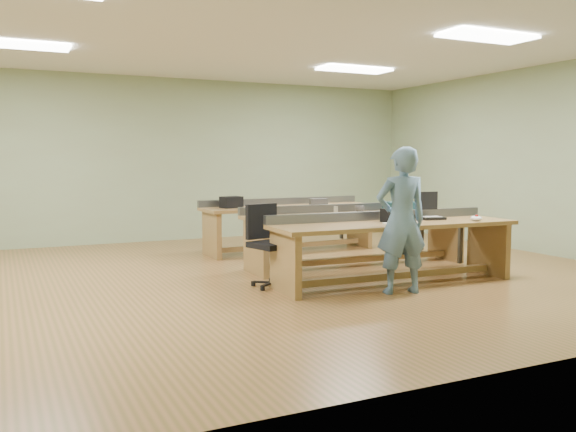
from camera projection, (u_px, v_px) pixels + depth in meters
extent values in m
plane|color=#905E36|center=(247.00, 278.00, 7.79)|extent=(10.00, 10.00, 0.00)
plane|color=silver|center=(246.00, 38.00, 7.51)|extent=(10.00, 10.00, 0.00)
cube|color=#8DA57D|center=(167.00, 160.00, 11.25)|extent=(10.00, 0.04, 3.00)
cube|color=#8DA57D|center=(467.00, 162.00, 4.06)|extent=(10.00, 0.04, 3.00)
cube|color=#8DA57D|center=(536.00, 160.00, 9.79)|extent=(0.04, 8.00, 3.00)
cube|color=white|center=(21.00, 45.00, 7.79)|extent=(1.20, 0.50, 0.03)
cube|color=white|center=(488.00, 36.00, 7.24)|extent=(1.20, 0.50, 0.03)
cube|color=white|center=(355.00, 70.00, 9.93)|extent=(1.20, 0.50, 0.03)
cube|color=#93653E|center=(395.00, 225.00, 7.38)|extent=(3.13, 0.93, 0.05)
cube|color=#93653E|center=(285.00, 263.00, 6.83)|extent=(0.10, 0.73, 0.70)
cube|color=#93653E|center=(488.00, 248.00, 7.99)|extent=(0.10, 0.73, 0.70)
cube|color=#93653E|center=(394.00, 275.00, 7.44)|extent=(2.81, 0.19, 0.08)
cube|color=#505358|center=(379.00, 215.00, 7.71)|extent=(3.11, 0.18, 0.11)
cube|color=#93653E|center=(358.00, 215.00, 8.57)|extent=(3.29, 0.99, 0.05)
cube|color=#93653E|center=(256.00, 248.00, 8.00)|extent=(0.11, 0.77, 0.70)
cube|color=#93653E|center=(445.00, 236.00, 9.21)|extent=(0.11, 0.77, 0.70)
cube|color=#93653E|center=(357.00, 259.00, 8.63)|extent=(2.96, 0.21, 0.08)
cube|color=#505358|center=(344.00, 208.00, 8.93)|extent=(3.26, 0.20, 0.11)
cube|color=#93653E|center=(290.00, 207.00, 9.97)|extent=(2.93, 0.84, 0.05)
cube|color=#93653E|center=(212.00, 235.00, 9.40)|extent=(0.09, 0.68, 0.70)
cube|color=#93653E|center=(359.00, 226.00, 10.62)|extent=(0.09, 0.68, 0.70)
cube|color=#93653E|center=(290.00, 245.00, 10.03)|extent=(2.62, 0.16, 0.08)
cube|color=#505358|center=(281.00, 201.00, 10.28)|extent=(2.92, 0.14, 0.11)
imported|color=#6386A2|center=(401.00, 221.00, 6.84)|extent=(0.67, 0.50, 1.65)
cube|color=black|center=(432.00, 218.00, 7.76)|extent=(0.33, 0.28, 0.03)
cube|color=black|center=(427.00, 201.00, 7.85)|extent=(0.29, 0.06, 0.23)
cube|color=silver|center=(402.00, 223.00, 7.14)|extent=(0.46, 0.16, 0.03)
ellipsoid|color=white|center=(476.00, 218.00, 7.56)|extent=(0.18, 0.20, 0.07)
cube|color=black|center=(391.00, 215.00, 7.46)|extent=(0.26, 0.18, 0.16)
cylinder|color=black|center=(273.00, 267.00, 7.22)|extent=(0.07, 0.07, 0.48)
cube|color=black|center=(273.00, 245.00, 7.19)|extent=(0.57, 0.57, 0.07)
cube|color=black|center=(261.00, 221.00, 7.33)|extent=(0.44, 0.17, 0.42)
cylinder|color=black|center=(273.00, 284.00, 7.24)|extent=(0.65, 0.65, 0.07)
cube|color=#133540|center=(401.00, 207.00, 8.76)|extent=(0.43, 0.33, 0.15)
cube|color=#39383B|center=(417.00, 206.00, 9.16)|extent=(0.47, 0.34, 0.12)
imported|color=#39383B|center=(360.00, 209.00, 8.72)|extent=(0.15, 0.15, 0.11)
cylinder|color=silver|center=(336.00, 210.00, 8.50)|extent=(0.07, 0.07, 0.11)
cube|color=black|center=(231.00, 202.00, 9.56)|extent=(0.35, 0.28, 0.18)
cube|color=#39383B|center=(319.00, 202.00, 10.11)|extent=(0.33, 0.28, 0.11)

